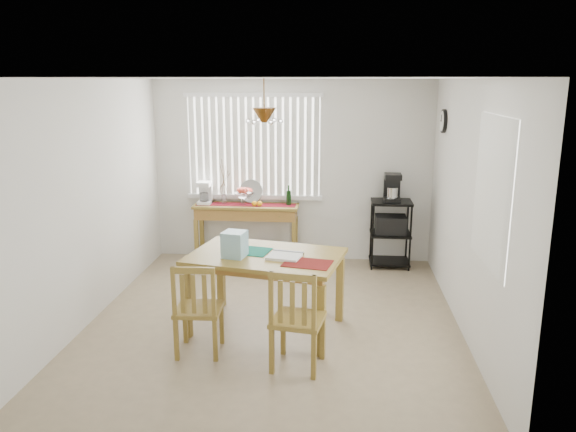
# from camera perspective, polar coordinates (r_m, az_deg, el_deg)

# --- Properties ---
(ground) EXTENTS (4.00, 4.50, 0.01)m
(ground) POSITION_cam_1_polar(r_m,az_deg,el_deg) (6.33, -1.38, -10.49)
(ground) COLOR #9C8869
(room_shell) EXTENTS (4.20, 4.70, 2.70)m
(room_shell) POSITION_cam_1_polar(r_m,az_deg,el_deg) (5.86, -1.43, 4.89)
(room_shell) COLOR silver
(room_shell) RESTS_ON ground
(sideboard) EXTENTS (1.50, 0.42, 0.84)m
(sideboard) POSITION_cam_1_polar(r_m,az_deg,el_deg) (8.10, -4.18, -0.31)
(sideboard) COLOR olive
(sideboard) RESTS_ON ground
(sideboard_items) EXTENTS (1.42, 0.35, 0.65)m
(sideboard_items) POSITION_cam_1_polar(r_m,az_deg,el_deg) (8.09, -5.98, 2.14)
(sideboard_items) COLOR maroon
(sideboard_items) RESTS_ON sideboard
(wire_cart) EXTENTS (0.56, 0.45, 0.95)m
(wire_cart) POSITION_cam_1_polar(r_m,az_deg,el_deg) (8.01, 10.37, -1.12)
(wire_cart) COLOR black
(wire_cart) RESTS_ON ground
(cart_items) EXTENTS (0.22, 0.27, 0.39)m
(cart_items) POSITION_cam_1_polar(r_m,az_deg,el_deg) (7.90, 10.53, 2.80)
(cart_items) COLOR black
(cart_items) RESTS_ON wire_cart
(dining_table) EXTENTS (1.71, 1.29, 0.83)m
(dining_table) POSITION_cam_1_polar(r_m,az_deg,el_deg) (5.86, -2.29, -4.79)
(dining_table) COLOR olive
(dining_table) RESTS_ON ground
(table_items) EXTENTS (1.18, 0.78, 0.26)m
(table_items) POSITION_cam_1_polar(r_m,az_deg,el_deg) (5.73, -4.16, -3.21)
(table_items) COLOR #136F5A
(table_items) RESTS_ON dining_table
(chair_left) EXTENTS (0.45, 0.45, 0.93)m
(chair_left) POSITION_cam_1_polar(r_m,az_deg,el_deg) (5.48, -9.14, -9.35)
(chair_left) COLOR olive
(chair_left) RESTS_ON ground
(chair_right) EXTENTS (0.52, 0.52, 0.98)m
(chair_right) POSITION_cam_1_polar(r_m,az_deg,el_deg) (5.14, 0.89, -10.51)
(chair_right) COLOR olive
(chair_right) RESTS_ON ground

